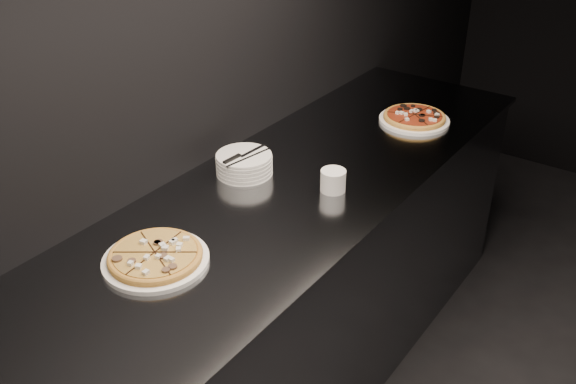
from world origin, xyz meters
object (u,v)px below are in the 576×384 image
Objects in this scene: pizza_tomato at (414,118)px; ramekin at (333,180)px; plate_stack at (244,164)px; cutlery at (243,156)px; counter at (301,280)px; pizza_mushroom at (155,257)px.

ramekin is at bearing -87.51° from pizza_tomato.
cutlery is at bearing -62.38° from plate_stack.
plate_stack is at bearing -110.91° from pizza_tomato.
plate_stack reaches higher than pizza_tomato.
counter is 0.85m from pizza_tomato.
counter is at bearing 25.41° from plate_stack.
cutlery is 0.34m from ramekin.
plate_stack is (-0.30, -0.78, 0.02)m from pizza_tomato.
plate_stack reaches higher than pizza_mushroom.
pizza_tomato is at bearing 81.30° from counter.
ramekin is at bearing 13.92° from plate_stack.
ramekin is (0.14, -0.01, 0.50)m from counter.
cutlery is at bearing -149.89° from counter.
ramekin reaches higher than counter.
pizza_tomato is at bearing 73.58° from cutlery.
counter is 11.48× the size of cutlery.
plate_stack reaches higher than counter.
cutlery is at bearing 102.72° from pizza_mushroom.
plate_stack is at bearing 121.22° from cutlery.
ramekin is (0.33, 0.08, 0.00)m from plate_stack.
cutlery is (-0.18, -0.11, 0.54)m from counter.
ramekin reaches higher than pizza_tomato.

